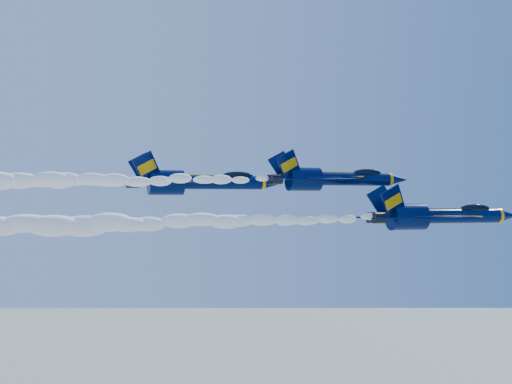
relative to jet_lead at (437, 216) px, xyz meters
name	(u,v)px	position (x,y,z in m)	size (l,w,h in m)	color
jet_lead	(437,216)	(0.00, 0.00, 0.00)	(19.16, 15.71, 7.12)	#000C38
smoke_trail_jet_lead	(137,223)	(-33.64, 0.00, -0.51)	(50.90, 2.59, 2.33)	white
jet_second	(332,179)	(-10.81, 4.66, 4.19)	(17.26, 14.16, 6.42)	#000C38
smoke_trail_jet_second	(29,180)	(-43.64, 4.66, 3.70)	(50.90, 2.34, 2.10)	white
jet_third	(197,182)	(-23.96, 15.10, 3.98)	(19.67, 16.14, 7.31)	#000C38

